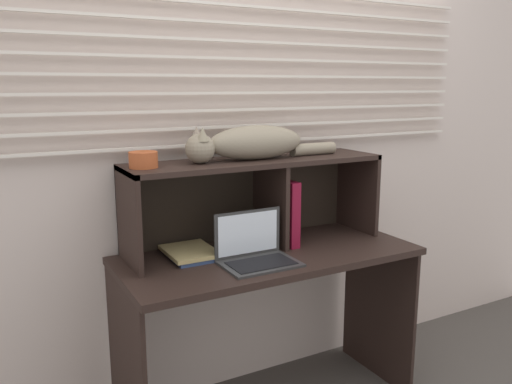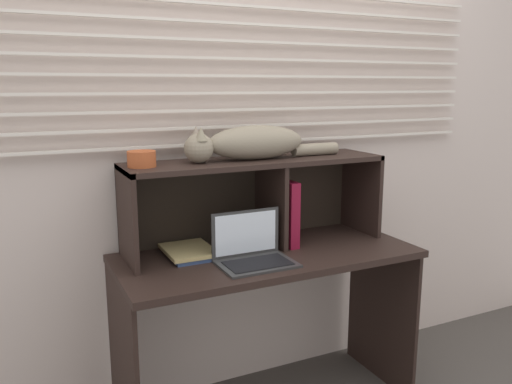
{
  "view_description": "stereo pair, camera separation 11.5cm",
  "coord_description": "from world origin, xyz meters",
  "px_view_note": "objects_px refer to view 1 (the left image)",
  "views": [
    {
      "loc": [
        -1.08,
        -1.64,
        1.46
      ],
      "look_at": [
        0.0,
        0.34,
        1.0
      ],
      "focal_mm": 36.55,
      "sensor_mm": 36.0,
      "label": 1
    },
    {
      "loc": [
        -0.98,
        -1.69,
        1.46
      ],
      "look_at": [
        0.0,
        0.34,
        1.0
      ],
      "focal_mm": 36.55,
      "sensor_mm": 36.0,
      "label": 2
    }
  ],
  "objects_px": {
    "cat": "(250,143)",
    "laptop": "(256,252)",
    "small_basket": "(143,160)",
    "binder_upright": "(281,210)",
    "book_stack": "(191,253)"
  },
  "relations": [
    {
      "from": "cat",
      "to": "binder_upright",
      "type": "xyz_separation_m",
      "value": [
        0.16,
        0.0,
        -0.32
      ]
    },
    {
      "from": "cat",
      "to": "laptop",
      "type": "bearing_deg",
      "value": -112.53
    },
    {
      "from": "cat",
      "to": "laptop",
      "type": "relative_size",
      "value": 2.43
    },
    {
      "from": "laptop",
      "to": "binder_upright",
      "type": "bearing_deg",
      "value": 40.0
    },
    {
      "from": "small_basket",
      "to": "book_stack",
      "type": "bearing_deg",
      "value": -1.88
    },
    {
      "from": "cat",
      "to": "small_basket",
      "type": "relative_size",
      "value": 6.55
    },
    {
      "from": "laptop",
      "to": "book_stack",
      "type": "height_order",
      "value": "laptop"
    },
    {
      "from": "cat",
      "to": "small_basket",
      "type": "height_order",
      "value": "cat"
    },
    {
      "from": "book_stack",
      "to": "small_basket",
      "type": "xyz_separation_m",
      "value": [
        -0.19,
        0.01,
        0.41
      ]
    },
    {
      "from": "laptop",
      "to": "binder_upright",
      "type": "relative_size",
      "value": 1.03
    },
    {
      "from": "cat",
      "to": "book_stack",
      "type": "bearing_deg",
      "value": -178.77
    },
    {
      "from": "binder_upright",
      "to": "book_stack",
      "type": "xyz_separation_m",
      "value": [
        -0.44,
        -0.01,
        -0.13
      ]
    },
    {
      "from": "small_basket",
      "to": "cat",
      "type": "bearing_deg",
      "value": 0.0
    },
    {
      "from": "cat",
      "to": "laptop",
      "type": "distance_m",
      "value": 0.48
    },
    {
      "from": "cat",
      "to": "book_stack",
      "type": "distance_m",
      "value": 0.53
    }
  ]
}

